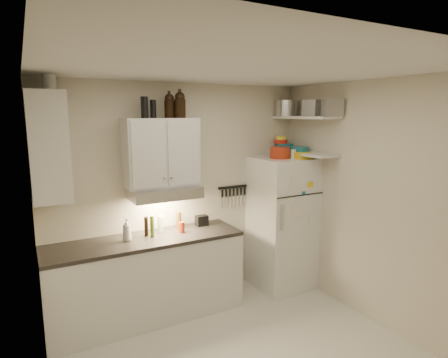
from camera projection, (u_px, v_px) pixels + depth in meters
name	position (u px, v px, depth m)	size (l,w,h in m)	color
ceiling	(251.00, 67.00, 2.96)	(3.20, 3.00, 0.02)	silver
back_wall	(182.00, 194.00, 4.49)	(3.20, 0.02, 2.60)	beige
left_wall	(39.00, 261.00, 2.43)	(0.02, 3.00, 2.60)	beige
right_wall	(378.00, 205.00, 3.94)	(0.02, 3.00, 2.60)	beige
base_cabinet	(147.00, 280.00, 4.11)	(2.10, 0.60, 0.88)	silver
countertop	(146.00, 240.00, 4.03)	(2.10, 0.62, 0.04)	#272321
upper_cabinet	(161.00, 153.00, 4.11)	(0.80, 0.33, 0.75)	silver
side_cabinet	(48.00, 146.00, 3.44)	(0.33, 0.55, 1.00)	silver
range_hood	(164.00, 192.00, 4.13)	(0.76, 0.46, 0.12)	silver
fridge	(282.00, 223.00, 4.86)	(0.70, 0.68, 1.70)	white
shelf_hi	(305.00, 118.00, 4.60)	(0.30, 0.95, 0.03)	silver
shelf_lo	(303.00, 153.00, 4.68)	(0.30, 0.95, 0.03)	silver
knife_strip	(233.00, 187.00, 4.80)	(0.42, 0.02, 0.03)	black
dutch_oven	(280.00, 153.00, 4.63)	(0.24, 0.24, 0.14)	#A12A12
book_stack	(300.00, 155.00, 4.63)	(0.19, 0.24, 0.08)	yellow
spice_jar	(293.00, 154.00, 4.62)	(0.07, 0.07, 0.11)	silver
stock_pot	(286.00, 108.00, 4.85)	(0.28, 0.28, 0.20)	silver
tin_a	(312.00, 108.00, 4.56)	(0.20, 0.18, 0.20)	#AAAAAD
tin_b	(332.00, 108.00, 4.26)	(0.20, 0.20, 0.20)	#AAAAAD
bowl_teal	(285.00, 147.00, 4.93)	(0.21, 0.21, 0.09)	#156277
bowl_orange	(281.00, 141.00, 4.94)	(0.17, 0.17, 0.05)	red
bowl_yellow	(281.00, 138.00, 4.93)	(0.13, 0.13, 0.04)	#F6F72B
plates	(299.00, 149.00, 4.73)	(0.25, 0.25, 0.06)	#156277
growler_a	(169.00, 106.00, 4.06)	(0.11, 0.11, 0.27)	black
growler_b	(180.00, 105.00, 4.06)	(0.12, 0.12, 0.29)	black
thermos_a	(153.00, 109.00, 4.01)	(0.07, 0.07, 0.19)	black
thermos_b	(145.00, 107.00, 3.90)	(0.08, 0.08, 0.22)	black
side_jar	(49.00, 82.00, 3.42)	(0.12, 0.12, 0.16)	silver
soap_bottle	(127.00, 229.00, 3.93)	(0.10, 0.10, 0.27)	silver
pepper_mill	(179.00, 220.00, 4.36)	(0.06, 0.06, 0.20)	brown
oil_bottle	(152.00, 227.00, 4.05)	(0.05, 0.05, 0.24)	#465C17
vinegar_bottle	(146.00, 226.00, 4.10)	(0.05, 0.05, 0.22)	black
clear_bottle	(160.00, 224.00, 4.23)	(0.06, 0.06, 0.19)	silver
red_jar	(182.00, 227.00, 4.22)	(0.06, 0.06, 0.12)	#A12A12
caddy	(202.00, 221.00, 4.49)	(0.14, 0.10, 0.12)	black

